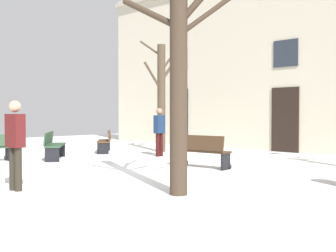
{
  "coord_description": "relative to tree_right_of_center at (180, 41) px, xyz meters",
  "views": [
    {
      "loc": [
        8.44,
        -7.08,
        1.52
      ],
      "look_at": [
        0.0,
        1.58,
        1.15
      ],
      "focal_mm": 44.92,
      "sensor_mm": 36.0,
      "label": 1
    }
  ],
  "objects": [
    {
      "name": "building_facade",
      "position": [
        -3.15,
        9.41,
        1.07
      ],
      "size": [
        20.05,
        0.6,
        7.73
      ],
      "color": "beige",
      "rests_on": "ground"
    },
    {
      "name": "bench_near_lamp",
      "position": [
        -2.14,
        3.22,
        -2.38
      ],
      "size": [
        1.63,
        0.64,
        0.92
      ],
      "rotation": [
        0.0,
        0.0,
        3.25
      ],
      "color": "#3D2819",
      "rests_on": "ground"
    },
    {
      "name": "bench_near_center_tree",
      "position": [
        -7.07,
        1.52,
        -2.38
      ],
      "size": [
        1.7,
        1.49,
        0.91
      ],
      "rotation": [
        0.0,
        0.0,
        2.47
      ],
      "color": "#2D4C33",
      "rests_on": "ground"
    },
    {
      "name": "person_by_shop_door",
      "position": [
        -5.24,
        4.62,
        -1.9
      ],
      "size": [
        0.24,
        0.39,
        1.7
      ],
      "rotation": [
        0.0,
        0.0,
        1.64
      ],
      "color": "#350F0F",
      "rests_on": "ground"
    },
    {
      "name": "person_near_bench",
      "position": [
        -2.58,
        -1.96,
        -1.86
      ],
      "size": [
        0.4,
        0.26,
        1.77
      ],
      "rotation": [
        0.0,
        0.0,
        0.12
      ],
      "color": "#2D271E",
      "rests_on": "ground"
    },
    {
      "name": "ground_plane",
      "position": [
        -3.15,
        1.34,
        -2.85
      ],
      "size": [
        32.08,
        32.08,
        0.0
      ],
      "primitive_type": "plane",
      "color": "white"
    },
    {
      "name": "tree_foreground",
      "position": [
        -6.47,
        5.97,
        -0.52
      ],
      "size": [
        1.51,
        1.86,
        4.57
      ],
      "color": "#4C3D2D",
      "rests_on": "ground"
    },
    {
      "name": "bench_by_litter_bin",
      "position": [
        -7.83,
        4.22,
        -2.41
      ],
      "size": [
        1.56,
        1.42,
        0.86
      ],
      "rotation": [
        0.0,
        0.0,
        5.59
      ],
      "color": "#51331E",
      "rests_on": "ground"
    },
    {
      "name": "tree_right_of_center",
      "position": [
        0.0,
        0.0,
        0.0
      ],
      "size": [
        2.41,
        1.68,
        5.63
      ],
      "color": "#423326",
      "rests_on": "ground"
    }
  ]
}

